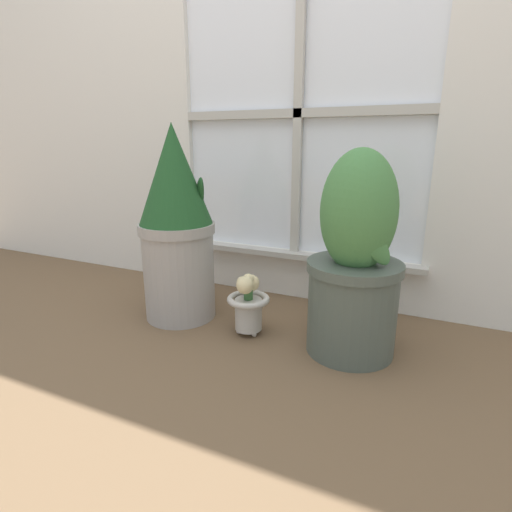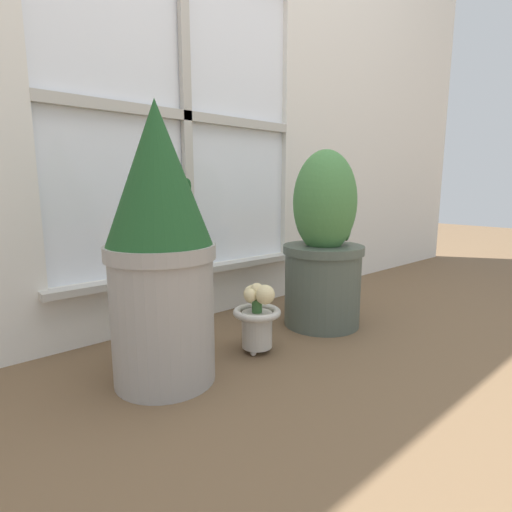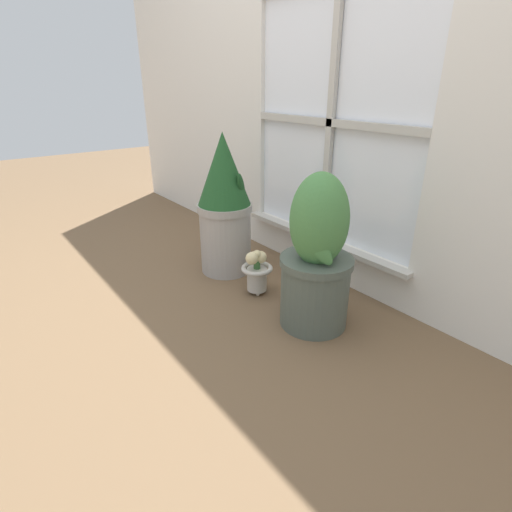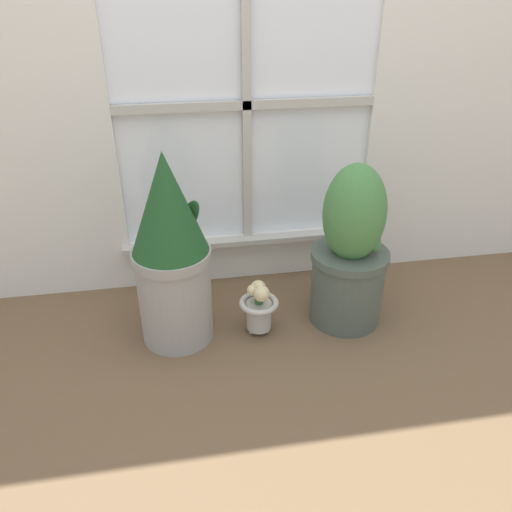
{
  "view_description": "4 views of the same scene",
  "coord_description": "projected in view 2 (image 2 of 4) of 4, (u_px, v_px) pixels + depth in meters",
  "views": [
    {
      "loc": [
        0.57,
        -1.08,
        0.68
      ],
      "look_at": [
        -0.01,
        0.17,
        0.29
      ],
      "focal_mm": 28.0,
      "sensor_mm": 36.0,
      "label": 1
    },
    {
      "loc": [
        -0.85,
        -0.79,
        0.54
      ],
      "look_at": [
        0.02,
        0.19,
        0.31
      ],
      "focal_mm": 28.0,
      "sensor_mm": 36.0,
      "label": 2
    },
    {
      "loc": [
        1.39,
        -0.95,
        0.99
      ],
      "look_at": [
        -0.01,
        0.12,
        0.21
      ],
      "focal_mm": 28.0,
      "sensor_mm": 36.0,
      "label": 3
    },
    {
      "loc": [
        -0.31,
        -1.45,
        1.26
      ],
      "look_at": [
        -0.03,
        0.14,
        0.34
      ],
      "focal_mm": 35.0,
      "sensor_mm": 36.0,
      "label": 4
    }
  ],
  "objects": [
    {
      "name": "potted_plant_right",
      "position": [
        324.0,
        248.0,
        1.53
      ],
      "size": [
        0.31,
        0.31,
        0.67
      ],
      "color": "#4C564C",
      "rests_on": "ground_plane"
    },
    {
      "name": "flower_vase",
      "position": [
        257.0,
        316.0,
        1.29
      ],
      "size": [
        0.16,
        0.16,
        0.23
      ],
      "color": "#BCB7AD",
      "rests_on": "ground_plane"
    },
    {
      "name": "potted_plant_left",
      "position": [
        160.0,
        247.0,
        1.06
      ],
      "size": [
        0.29,
        0.29,
        0.76
      ],
      "color": "#9E9993",
      "rests_on": "ground_plane"
    },
    {
      "name": "ground_plane",
      "position": [
        292.0,
        363.0,
        1.23
      ],
      "size": [
        10.0,
        10.0,
        0.0
      ],
      "primitive_type": "plane",
      "color": "brown"
    }
  ]
}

